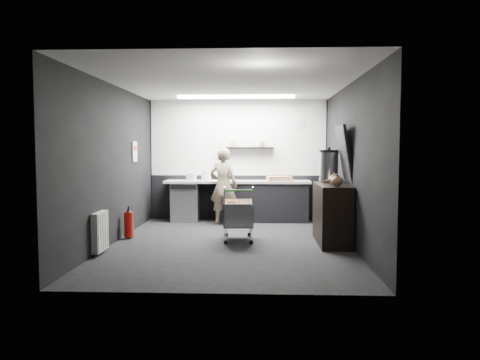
{
  "coord_description": "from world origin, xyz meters",
  "views": [
    {
      "loc": [
        0.5,
        -7.86,
        1.63
      ],
      "look_at": [
        0.15,
        0.4,
        1.06
      ],
      "focal_mm": 35.0,
      "sensor_mm": 36.0,
      "label": 1
    }
  ],
  "objects": [
    {
      "name": "radiator",
      "position": [
        -1.94,
        -0.9,
        0.35
      ],
      "size": [
        0.1,
        0.5,
        0.6
      ],
      "primitive_type": "cube",
      "color": "silver",
      "rests_on": "wall_left"
    },
    {
      "name": "white_container",
      "position": [
        -1.01,
        2.37,
        0.98
      ],
      "size": [
        0.22,
        0.19,
        0.16
      ],
      "primitive_type": "cube",
      "rotation": [
        0.0,
        0.0,
        -0.33
      ],
      "color": "silver",
      "rests_on": "prep_counter"
    },
    {
      "name": "ceiling_strip",
      "position": [
        0.0,
        1.85,
        2.67
      ],
      "size": [
        2.4,
        0.2,
        0.04
      ],
      "primitive_type": "cube",
      "color": "white",
      "rests_on": "ceiling"
    },
    {
      "name": "person",
      "position": [
        -0.27,
        1.97,
        0.82
      ],
      "size": [
        0.67,
        0.51,
        1.64
      ],
      "primitive_type": "imported",
      "rotation": [
        0.0,
        0.0,
        2.93
      ],
      "color": "beige",
      "rests_on": "floor"
    },
    {
      "name": "poster_red_band",
      "position": [
        -1.98,
        1.3,
        1.62
      ],
      "size": [
        0.02,
        0.22,
        0.1
      ],
      "primitive_type": "cube",
      "color": "red",
      "rests_on": "poster"
    },
    {
      "name": "ceiling",
      "position": [
        0.0,
        0.0,
        2.7
      ],
      "size": [
        5.5,
        5.5,
        0.0
      ],
      "primitive_type": "plane",
      "rotation": [
        3.14,
        0.0,
        0.0
      ],
      "color": "silver",
      "rests_on": "wall_back"
    },
    {
      "name": "shopping_cart",
      "position": [
        0.11,
        0.25,
        0.45
      ],
      "size": [
        0.56,
        0.88,
        0.94
      ],
      "color": "silver",
      "rests_on": "floor"
    },
    {
      "name": "pink_tub",
      "position": [
        -0.69,
        2.42,
        1.0
      ],
      "size": [
        0.21,
        0.21,
        0.21
      ],
      "primitive_type": "cylinder",
      "color": "white",
      "rests_on": "prep_counter"
    },
    {
      "name": "wall_clock",
      "position": [
        1.4,
        2.72,
        2.15
      ],
      "size": [
        0.2,
        0.03,
        0.2
      ],
      "primitive_type": "cylinder",
      "rotation": [
        1.57,
        0.0,
        0.0
      ],
      "color": "silver",
      "rests_on": "wall_back"
    },
    {
      "name": "dado_panel",
      "position": [
        0.0,
        2.73,
        0.5
      ],
      "size": [
        3.95,
        0.02,
        1.0
      ],
      "primitive_type": "cube",
      "color": "black",
      "rests_on": "wall_back"
    },
    {
      "name": "fire_extinguisher",
      "position": [
        -1.85,
        0.35,
        0.27
      ],
      "size": [
        0.17,
        0.17,
        0.55
      ],
      "color": "#B1140B",
      "rests_on": "floor"
    },
    {
      "name": "sideboard",
      "position": [
        1.74,
        0.13,
        0.63
      ],
      "size": [
        0.58,
        1.34,
        2.01
      ],
      "color": "black",
      "rests_on": "floor"
    },
    {
      "name": "wall_back",
      "position": [
        0.0,
        2.75,
        1.35
      ],
      "size": [
        5.5,
        0.0,
        5.5
      ],
      "primitive_type": "plane",
      "rotation": [
        1.57,
        0.0,
        0.0
      ],
      "color": "black",
      "rests_on": "floor"
    },
    {
      "name": "floor",
      "position": [
        0.0,
        0.0,
        0.0
      ],
      "size": [
        5.5,
        5.5,
        0.0
      ],
      "primitive_type": "plane",
      "color": "black",
      "rests_on": "ground"
    },
    {
      "name": "prep_counter",
      "position": [
        0.14,
        2.42,
        0.46
      ],
      "size": [
        3.2,
        0.61,
        0.9
      ],
      "color": "black",
      "rests_on": "floor"
    },
    {
      "name": "wall_left",
      "position": [
        -2.0,
        0.0,
        1.35
      ],
      "size": [
        0.0,
        5.5,
        5.5
      ],
      "primitive_type": "plane",
      "rotation": [
        1.57,
        0.0,
        1.57
      ],
      "color": "black",
      "rests_on": "floor"
    },
    {
      "name": "cardboard_box",
      "position": [
        0.92,
        2.37,
        0.95
      ],
      "size": [
        0.56,
        0.46,
        0.1
      ],
      "primitive_type": "cube",
      "rotation": [
        0.0,
        0.0,
        0.15
      ],
      "color": "#A57E58",
      "rests_on": "prep_counter"
    },
    {
      "name": "wall_front",
      "position": [
        0.0,
        -2.75,
        1.35
      ],
      "size": [
        5.5,
        0.0,
        5.5
      ],
      "primitive_type": "plane",
      "rotation": [
        -1.57,
        0.0,
        0.0
      ],
      "color": "black",
      "rests_on": "floor"
    },
    {
      "name": "floating_shelf",
      "position": [
        0.2,
        2.62,
        1.62
      ],
      "size": [
        1.2,
        0.22,
        0.04
      ],
      "primitive_type": "cube",
      "color": "black",
      "rests_on": "wall_back"
    },
    {
      "name": "kitchen_wall_panel",
      "position": [
        0.0,
        2.73,
        1.85
      ],
      "size": [
        3.95,
        0.02,
        1.7
      ],
      "primitive_type": "cube",
      "color": "silver",
      "rests_on": "wall_back"
    },
    {
      "name": "wall_right",
      "position": [
        2.0,
        0.0,
        1.35
      ],
      "size": [
        0.0,
        5.5,
        5.5
      ],
      "primitive_type": "plane",
      "rotation": [
        1.57,
        0.0,
        -1.57
      ],
      "color": "black",
      "rests_on": "floor"
    },
    {
      "name": "poster",
      "position": [
        -1.98,
        1.3,
        1.55
      ],
      "size": [
        0.02,
        0.3,
        0.4
      ],
      "primitive_type": "cube",
      "color": "silver",
      "rests_on": "wall_left"
    }
  ]
}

